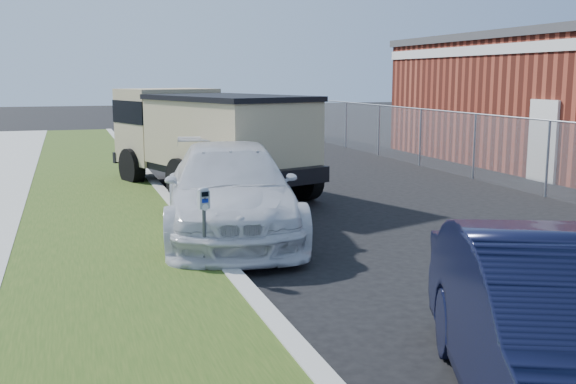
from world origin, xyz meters
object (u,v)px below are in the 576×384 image
object	(u,v)px
parking_meter	(204,210)
navy_sedan	(575,340)
dump_truck	(205,134)
white_wagon	(228,190)

from	to	relation	value
parking_meter	navy_sedan	bearing A→B (deg)	-81.66
navy_sedan	dump_truck	size ratio (longest dim) A/B	0.70
parking_meter	navy_sedan	xyz separation A→B (m)	(1.91, -5.13, -0.18)
white_wagon	parking_meter	bearing A→B (deg)	-100.86
parking_meter	white_wagon	world-z (taller)	white_wagon
parking_meter	white_wagon	size ratio (longest dim) A/B	0.21
white_wagon	dump_truck	size ratio (longest dim) A/B	0.82
white_wagon	dump_truck	distance (m)	4.86
white_wagon	navy_sedan	xyz separation A→B (m)	(0.99, -7.56, -0.02)
white_wagon	dump_truck	xyz separation A→B (m)	(0.54, 4.79, 0.60)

